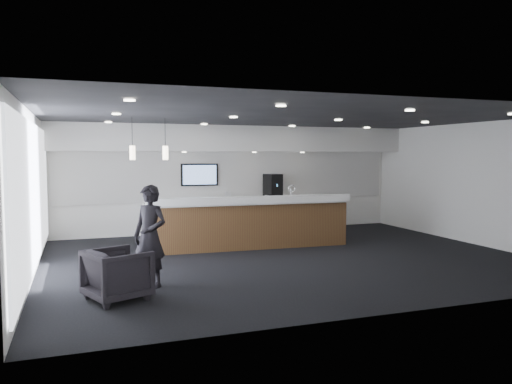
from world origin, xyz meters
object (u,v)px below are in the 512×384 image
object	(u,v)px
coffee_machine	(273,186)
lounge_guest	(150,236)
armchair	(118,274)
service_counter	(249,224)

from	to	relation	value
coffee_machine	lounge_guest	world-z (taller)	lounge_guest
coffee_machine	lounge_guest	size ratio (longest dim) A/B	0.41
coffee_machine	armchair	xyz separation A→B (m)	(-4.78, -5.66, -0.91)
service_counter	lounge_guest	world-z (taller)	lounge_guest
lounge_guest	armchair	bearing A→B (deg)	-87.20
service_counter	coffee_machine	bearing A→B (deg)	59.27
service_counter	coffee_machine	world-z (taller)	coffee_machine
coffee_machine	lounge_guest	xyz separation A→B (m)	(-4.20, -5.03, -0.45)
coffee_machine	lounge_guest	bearing A→B (deg)	-142.86
lounge_guest	coffee_machine	bearing A→B (deg)	95.78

